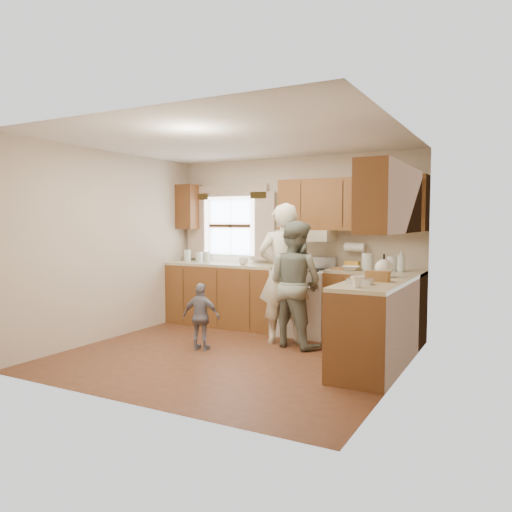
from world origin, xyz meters
The scene contains 6 objects.
room centered at (0.00, 0.00, 1.25)m, with size 3.80×3.80×3.80m.
kitchen_fixtures centered at (0.61, 1.08, 0.84)m, with size 3.80×2.25×2.15m.
stove centered at (0.30, 1.44, 0.47)m, with size 0.76×0.67×1.07m.
woman_left centered at (0.26, 0.85, 0.90)m, with size 0.66×0.43×1.80m, color white.
woman_right centered at (0.45, 0.77, 0.79)m, with size 0.77×0.60×1.58m, color #244135.
child centered at (-0.47, 0.05, 0.41)m, with size 0.48×0.20×0.82m, color gray.
Camera 1 is at (2.95, -4.93, 1.57)m, focal length 35.00 mm.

